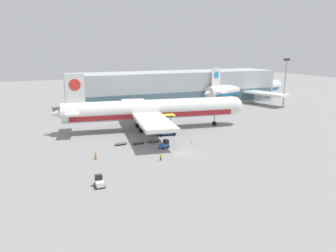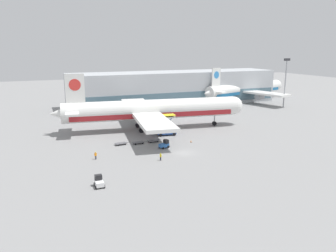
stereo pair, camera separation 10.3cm
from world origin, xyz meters
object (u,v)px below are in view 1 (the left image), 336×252
at_px(scissor_lift_loader, 166,127).
at_px(baggage_tug_mid, 165,144).
at_px(airplane_distant, 245,89).
at_px(baggage_tug_foreground, 99,182).
at_px(baggage_dolly_lead, 121,143).
at_px(ground_crew_far, 96,155).
at_px(baggage_dolly_second, 138,142).
at_px(light_mast, 285,79).
at_px(baggage_dolly_third, 153,141).
at_px(traffic_cone_near, 191,141).
at_px(airplane_main, 150,110).
at_px(ground_crew_near, 161,156).

relative_size(scissor_lift_loader, baggage_tug_mid, 2.09).
distance_m(airplane_distant, scissor_lift_loader, 70.12).
bearing_deg(scissor_lift_loader, baggage_tug_mid, -106.03).
height_order(baggage_tug_foreground, baggage_dolly_lead, baggage_tug_foreground).
height_order(baggage_dolly_lead, ground_crew_far, ground_crew_far).
height_order(baggage_dolly_lead, baggage_dolly_second, same).
bearing_deg(scissor_lift_loader, light_mast, 28.30).
bearing_deg(baggage_dolly_third, traffic_cone_near, -28.61).
bearing_deg(airplane_main, baggage_tug_mid, -91.19).
distance_m(baggage_tug_mid, ground_crew_near, 9.23).
bearing_deg(ground_crew_near, airplane_distant, 116.69).
bearing_deg(airplane_distant, baggage_dolly_third, -158.99).
bearing_deg(light_mast, baggage_dolly_second, -158.17).
relative_size(light_mast, traffic_cone_near, 31.90).
xyz_separation_m(baggage_dolly_lead, traffic_cone_near, (17.43, -4.65, -0.09)).
distance_m(airplane_distant, baggage_tug_mid, 81.14).
xyz_separation_m(light_mast, traffic_cone_near, (-58.46, -32.48, -11.37)).
height_order(light_mast, ground_crew_far, light_mast).
bearing_deg(scissor_lift_loader, baggage_dolly_lead, -153.98).
bearing_deg(airplane_distant, airplane_main, -165.90).
height_order(light_mast, scissor_lift_loader, light_mast).
bearing_deg(airplane_distant, baggage_tug_foreground, -155.35).
bearing_deg(scissor_lift_loader, baggage_tug_foreground, -122.75).
distance_m(baggage_dolly_lead, traffic_cone_near, 18.04).
xyz_separation_m(airplane_distant, scissor_lift_loader, (-55.85, -42.27, -3.24)).
bearing_deg(airplane_main, traffic_cone_near, -65.46).
xyz_separation_m(baggage_tug_mid, ground_crew_far, (-17.12, -2.20, 0.15)).
relative_size(airplane_main, baggage_dolly_third, 15.40).
xyz_separation_m(airplane_main, ground_crew_far, (-20.10, -21.19, -4.81)).
xyz_separation_m(light_mast, ground_crew_far, (-83.72, -36.58, -10.64)).
xyz_separation_m(light_mast, airplane_distant, (-5.80, 19.15, -6.26)).
bearing_deg(ground_crew_near, baggage_dolly_lead, -177.80).
distance_m(airplane_main, traffic_cone_near, 18.69).
xyz_separation_m(light_mast, baggage_tug_foreground, (-85.74, -51.35, -10.79)).
height_order(scissor_lift_loader, baggage_dolly_lead, scissor_lift_loader).
xyz_separation_m(baggage_tug_mid, ground_crew_near, (-4.18, -8.23, 0.09)).
bearing_deg(airplane_main, light_mast, 21.34).
bearing_deg(airplane_main, baggage_tug_foreground, -113.87).
relative_size(light_mast, baggage_dolly_second, 5.27).
xyz_separation_m(airplane_main, traffic_cone_near, (5.16, -17.09, -5.54)).
distance_m(ground_crew_near, ground_crew_far, 14.28).
bearing_deg(baggage_tug_foreground, baggage_dolly_second, -31.97).
relative_size(scissor_lift_loader, baggage_dolly_lead, 1.53).
bearing_deg(traffic_cone_near, ground_crew_far, -170.76).
xyz_separation_m(baggage_dolly_second, ground_crew_far, (-12.17, -7.91, 0.64)).
distance_m(baggage_tug_foreground, ground_crew_far, 14.90).
bearing_deg(light_mast, traffic_cone_near, -150.95).
height_order(scissor_lift_loader, traffic_cone_near, scissor_lift_loader).
relative_size(ground_crew_far, traffic_cone_near, 2.81).
bearing_deg(baggage_dolly_third, airplane_main, 68.07).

